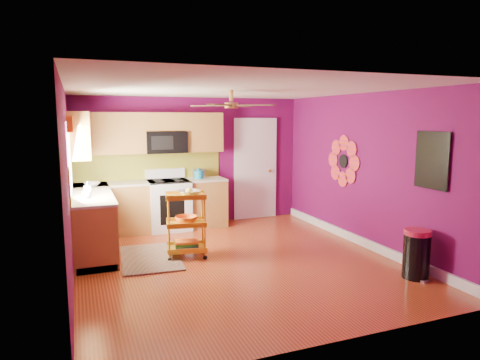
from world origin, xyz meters
name	(u,v)px	position (x,y,z in m)	size (l,w,h in m)	color
ground	(236,261)	(0.00, 0.00, 0.00)	(5.00, 5.00, 0.00)	maroon
room_envelope	(238,151)	(0.03, 0.00, 1.63)	(4.54, 5.04, 2.52)	#620B4B
lower_cabinets	(128,214)	(-1.35, 1.82, 0.43)	(2.81, 2.31, 0.94)	#8E5D26
electric_range	(169,204)	(-0.55, 2.17, 0.48)	(0.76, 0.66, 1.13)	white
upper_cabinetry	(129,135)	(-1.24, 2.17, 1.80)	(2.80, 2.30, 1.26)	#8E5D26
left_window	(70,143)	(-2.22, 1.05, 1.74)	(0.08, 1.35, 1.08)	white
panel_door	(255,170)	(1.35, 2.47, 1.02)	(0.95, 0.11, 2.15)	white
right_wall_art	(379,161)	(2.23, -0.34, 1.44)	(0.04, 2.74, 1.04)	black
ceiling_fan	(231,105)	(0.00, 0.20, 2.29)	(1.01, 1.01, 0.26)	#BF8C3F
shag_rug	(150,258)	(-1.17, 0.58, 0.01)	(0.84, 1.38, 0.02)	black
rolling_cart	(187,222)	(-0.63, 0.46, 0.55)	(0.66, 0.53, 1.06)	gold
trash_can	(416,254)	(1.98, -1.48, 0.33)	(0.42, 0.43, 0.65)	black
teal_kettle	(199,174)	(0.05, 2.20, 1.02)	(0.18, 0.18, 0.21)	#137392
toaster	(199,173)	(0.07, 2.29, 1.03)	(0.22, 0.15, 0.18)	beige
soap_bottle_a	(88,189)	(-2.00, 1.05, 1.05)	(0.10, 0.10, 0.21)	#EA3F72
soap_bottle_b	(87,188)	(-2.00, 1.32, 1.02)	(0.12, 0.12, 0.15)	white
counter_dish	(92,184)	(-1.91, 1.98, 0.97)	(0.27, 0.27, 0.07)	white
counter_cup	(87,195)	(-2.02, 0.83, 0.99)	(0.13, 0.13, 0.10)	white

